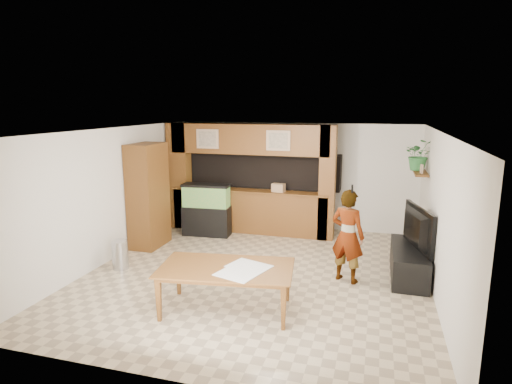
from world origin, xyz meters
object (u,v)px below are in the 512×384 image
(television, at_px, (411,228))
(person, at_px, (348,236))
(aquarium, at_px, (207,210))
(pantry_cabinet, at_px, (148,196))
(dining_table, at_px, (226,290))

(television, height_order, person, person)
(television, distance_m, person, 1.18)
(person, bearing_deg, aquarium, -6.74)
(pantry_cabinet, distance_m, aquarium, 1.48)
(pantry_cabinet, distance_m, television, 5.36)
(television, bearing_deg, dining_table, 113.12)
(dining_table, bearing_deg, pantry_cabinet, 129.24)
(aquarium, xyz_separation_m, dining_table, (1.75, -3.49, -0.25))
(television, bearing_deg, aquarium, 57.78)
(aquarium, xyz_separation_m, person, (3.38, -1.82, 0.22))
(pantry_cabinet, xyz_separation_m, dining_table, (2.65, -2.44, -0.77))
(person, relative_size, dining_table, 0.83)
(pantry_cabinet, relative_size, person, 1.36)
(aquarium, bearing_deg, pantry_cabinet, -134.88)
(aquarium, relative_size, dining_table, 0.62)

